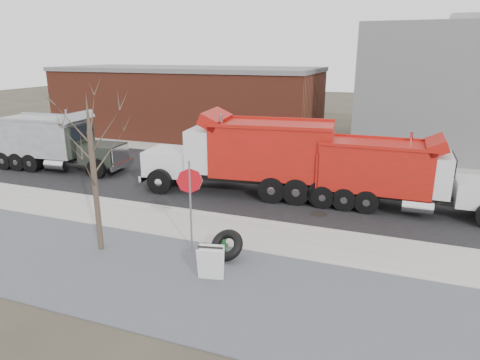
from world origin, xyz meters
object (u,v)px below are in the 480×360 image
at_px(sandwich_board, 211,263).
at_px(dump_truck_red_b, 247,153).
at_px(fire_hydrant, 223,244).
at_px(stop_sign, 190,191).
at_px(dump_truck_red_a, 399,173).
at_px(truck_tire, 227,245).
at_px(dump_truck_grey, 56,140).

relative_size(sandwich_board, dump_truck_red_b, 0.11).
relative_size(fire_hydrant, sandwich_board, 0.76).
relative_size(stop_sign, dump_truck_red_a, 0.39).
xyz_separation_m(fire_hydrant, dump_truck_red_a, (5.14, 6.41, 1.25)).
xyz_separation_m(dump_truck_red_a, dump_truck_red_b, (-6.59, -0.11, 0.31)).
height_order(truck_tire, sandwich_board, sandwich_board).
bearing_deg(fire_hydrant, sandwich_board, -54.21).
height_order(truck_tire, stop_sign, stop_sign).
relative_size(truck_tire, dump_truck_red_b, 0.13).
relative_size(truck_tire, dump_truck_grey, 0.17).
distance_m(fire_hydrant, dump_truck_red_b, 6.65).
xyz_separation_m(stop_sign, dump_truck_red_a, (6.24, 6.44, -0.46)).
bearing_deg(fire_hydrant, dump_truck_grey, 177.63).
distance_m(truck_tire, dump_truck_red_a, 8.33).
distance_m(sandwich_board, dump_truck_grey, 15.40).
height_order(truck_tire, dump_truck_red_b, dump_truck_red_b).
xyz_separation_m(stop_sign, dump_truck_red_b, (-0.35, 6.33, -0.15)).
xyz_separation_m(stop_sign, dump_truck_grey, (-11.62, 6.54, -0.40)).
bearing_deg(dump_truck_red_a, dump_truck_red_b, -179.58).
bearing_deg(fire_hydrant, dump_truck_red_a, 76.05).
bearing_deg(dump_truck_grey, stop_sign, -33.61).
bearing_deg(stop_sign, fire_hydrant, -4.18).
bearing_deg(sandwich_board, truck_tire, 80.46).
distance_m(sandwich_board, dump_truck_red_a, 9.42).
distance_m(dump_truck_red_b, dump_truck_grey, 11.28).
bearing_deg(dump_truck_red_b, dump_truck_grey, -7.87).
distance_m(dump_truck_red_a, dump_truck_red_b, 6.60).
xyz_separation_m(dump_truck_red_a, dump_truck_grey, (-17.86, 0.10, 0.05)).
xyz_separation_m(stop_sign, sandwich_board, (1.42, -1.59, -1.52)).
distance_m(stop_sign, sandwich_board, 2.62).
height_order(stop_sign, sandwich_board, stop_sign).
distance_m(stop_sign, dump_truck_red_a, 8.98).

